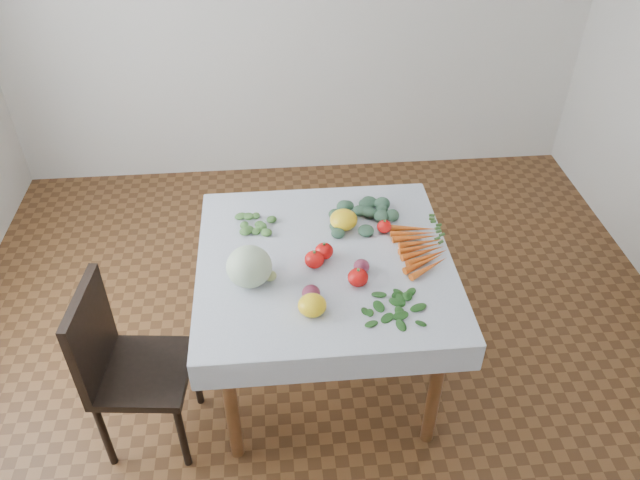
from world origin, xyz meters
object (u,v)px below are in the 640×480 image
object	(u,v)px
cabbage	(249,267)
chair	(122,360)
table	(325,276)
carrot_bunch	(422,247)
heirloom_back	(344,220)

from	to	relation	value
cabbage	chair	bearing A→B (deg)	-164.22
table	cabbage	xyz separation A→B (m)	(-0.33, -0.12, 0.19)
table	carrot_bunch	world-z (taller)	carrot_bunch
table	chair	world-z (taller)	chair
cabbage	heirloom_back	xyz separation A→B (m)	(0.44, 0.34, -0.04)
table	heirloom_back	distance (m)	0.29
heirloom_back	cabbage	bearing A→B (deg)	-141.86
carrot_bunch	cabbage	bearing A→B (deg)	-169.29
cabbage	heirloom_back	world-z (taller)	cabbage
heirloom_back	carrot_bunch	distance (m)	0.39
carrot_bunch	chair	bearing A→B (deg)	-167.11
cabbage	carrot_bunch	xyz separation A→B (m)	(0.77, 0.15, -0.07)
table	heirloom_back	world-z (taller)	heirloom_back
carrot_bunch	heirloom_back	bearing A→B (deg)	148.97
carrot_bunch	table	bearing A→B (deg)	-176.80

